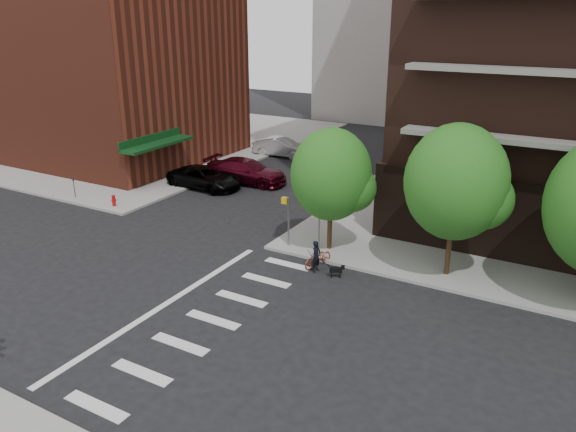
# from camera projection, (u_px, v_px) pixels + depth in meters

# --- Properties ---
(ground) EXTENTS (120.00, 120.00, 0.00)m
(ground) POSITION_uv_depth(u_px,v_px,m) (156.00, 302.00, 23.70)
(ground) COLOR black
(ground) RESTS_ON ground
(sidewalk_nw) EXTENTS (31.00, 33.00, 0.15)m
(sidewalk_nw) POSITION_uv_depth(u_px,v_px,m) (131.00, 137.00, 54.26)
(sidewalk_nw) COLOR gray
(sidewalk_nw) RESTS_ON ground
(crosswalk) EXTENTS (3.85, 13.00, 0.01)m
(crosswalk) POSITION_uv_depth(u_px,v_px,m) (197.00, 315.00, 22.67)
(crosswalk) COLOR silver
(crosswalk) RESTS_ON ground
(midrise_nw) EXTENTS (21.40, 15.50, 20.00)m
(midrise_nw) POSITION_uv_depth(u_px,v_px,m) (93.00, 30.00, 45.14)
(midrise_nw) COLOR maroon
(midrise_nw) RESTS_ON sidewalk_nw
(tree_a) EXTENTS (4.00, 4.00, 5.90)m
(tree_a) POSITION_uv_depth(u_px,v_px,m) (331.00, 175.00, 27.38)
(tree_a) COLOR #301E11
(tree_a) RESTS_ON sidewalk_ne
(tree_b) EXTENTS (4.50, 4.50, 6.65)m
(tree_b) POSITION_uv_depth(u_px,v_px,m) (456.00, 182.00, 24.41)
(tree_b) COLOR #301E11
(tree_b) RESTS_ON sidewalk_ne
(pedestrian_signal) EXTENTS (2.18, 0.67, 2.60)m
(pedestrian_signal) POSITION_uv_depth(u_px,v_px,m) (295.00, 214.00, 28.44)
(pedestrian_signal) COLOR slate
(pedestrian_signal) RESTS_ON sidewalk_ne
(fire_hydrant) EXTENTS (0.24, 0.24, 0.73)m
(fire_hydrant) POSITION_uv_depth(u_px,v_px,m) (114.00, 200.00, 34.77)
(fire_hydrant) COLOR #A50C0C
(fire_hydrant) RESTS_ON sidewalk_nw
(parking_meter) EXTENTS (0.10, 0.08, 1.32)m
(parking_meter) POSITION_uv_depth(u_px,v_px,m) (74.00, 185.00, 36.26)
(parking_meter) COLOR black
(parking_meter) RESTS_ON sidewalk_nw
(parked_car_black) EXTENTS (2.61, 5.44, 1.49)m
(parked_car_black) POSITION_uv_depth(u_px,v_px,m) (205.00, 178.00, 38.70)
(parked_car_black) COLOR black
(parked_car_black) RESTS_ON ground
(parked_car_maroon) EXTENTS (2.93, 6.12, 1.72)m
(parked_car_maroon) POSITION_uv_depth(u_px,v_px,m) (246.00, 171.00, 39.81)
(parked_car_maroon) COLOR #410614
(parked_car_maroon) RESTS_ON ground
(parked_car_silver) EXTENTS (2.01, 4.91, 1.58)m
(parked_car_silver) POSITION_uv_depth(u_px,v_px,m) (281.00, 147.00, 47.19)
(parked_car_silver) COLOR #AAADB1
(parked_car_silver) RESTS_ON ground
(scooter) EXTENTS (1.07, 1.84, 0.92)m
(scooter) POSITION_uv_depth(u_px,v_px,m) (318.00, 258.00, 26.80)
(scooter) COLOR maroon
(scooter) RESTS_ON ground
(dog_walker) EXTENTS (0.60, 0.43, 1.53)m
(dog_walker) POSITION_uv_depth(u_px,v_px,m) (316.00, 256.00, 26.22)
(dog_walker) COLOR black
(dog_walker) RESTS_ON ground
(dog) EXTENTS (0.71, 0.45, 0.60)m
(dog) POSITION_uv_depth(u_px,v_px,m) (337.00, 270.00, 25.76)
(dog) COLOR black
(dog) RESTS_ON ground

